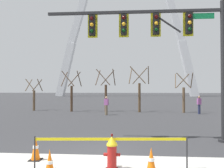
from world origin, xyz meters
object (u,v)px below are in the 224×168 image
(traffic_signal_gantry, at_px, (166,39))
(traffic_cone_by_hydrant, at_px, (50,164))
(fire_hydrant, at_px, (112,153))
(pedestrian_standing_center, at_px, (106,105))
(traffic_cone_mid_sidewalk, at_px, (151,162))
(monument_arch, at_px, (126,25))
(traffic_cone_curb_edge, at_px, (36,149))
(pedestrian_walking_left, at_px, (199,105))

(traffic_signal_gantry, bearing_deg, traffic_cone_by_hydrant, -128.38)
(fire_hydrant, distance_m, pedestrian_standing_center, 13.42)
(traffic_cone_mid_sidewalk, relative_size, pedestrian_standing_center, 0.46)
(fire_hydrant, xyz_separation_m, traffic_signal_gantry, (2.06, 3.73, 3.94))
(traffic_cone_mid_sidewalk, xyz_separation_m, pedestrian_standing_center, (-2.54, 13.68, 0.46))
(monument_arch, relative_size, pedestrian_standing_center, 31.00)
(traffic_cone_curb_edge, relative_size, pedestrian_walking_left, 0.46)
(fire_hydrant, height_order, monument_arch, monument_arch)
(traffic_signal_gantry, xyz_separation_m, pedestrian_walking_left, (4.58, 11.05, -3.59))
(fire_hydrant, xyz_separation_m, traffic_cone_by_hydrant, (-1.50, -0.75, -0.11))
(fire_hydrant, relative_size, pedestrian_standing_center, 0.62)
(traffic_signal_gantry, height_order, pedestrian_walking_left, traffic_signal_gantry)
(traffic_cone_by_hydrant, relative_size, traffic_cone_curb_edge, 1.00)
(fire_hydrant, distance_m, traffic_signal_gantry, 5.80)
(traffic_signal_gantry, bearing_deg, traffic_cone_curb_edge, -145.81)
(traffic_cone_curb_edge, relative_size, traffic_signal_gantry, 0.09)
(monument_arch, distance_m, pedestrian_walking_left, 53.02)
(traffic_cone_by_hydrant, distance_m, traffic_signal_gantry, 7.01)
(monument_arch, bearing_deg, traffic_cone_curb_edge, -91.61)
(traffic_cone_by_hydrant, height_order, traffic_cone_curb_edge, same)
(traffic_cone_curb_edge, xyz_separation_m, pedestrian_standing_center, (0.95, 12.66, 0.46))
(pedestrian_walking_left, bearing_deg, traffic_cone_curb_edge, -122.77)
(traffic_cone_by_hydrant, height_order, pedestrian_walking_left, pedestrian_walking_left)
(traffic_cone_mid_sidewalk, relative_size, monument_arch, 0.01)
(traffic_cone_curb_edge, height_order, pedestrian_walking_left, pedestrian_walking_left)
(traffic_cone_curb_edge, xyz_separation_m, pedestrian_walking_left, (9.09, 14.11, 0.46))
(pedestrian_standing_center, bearing_deg, traffic_cone_mid_sidewalk, -79.46)
(traffic_cone_mid_sidewalk, distance_m, pedestrian_standing_center, 13.92)
(traffic_cone_by_hydrant, xyz_separation_m, pedestrian_walking_left, (8.14, 15.54, 0.46))
(traffic_cone_by_hydrant, bearing_deg, traffic_cone_curb_edge, 123.64)
(pedestrian_standing_center, bearing_deg, traffic_cone_curb_edge, -94.27)
(traffic_cone_by_hydrant, bearing_deg, pedestrian_standing_center, 90.02)
(monument_arch, distance_m, pedestrian_standing_center, 53.86)
(traffic_cone_curb_edge, xyz_separation_m, traffic_signal_gantry, (4.50, 3.06, 4.05))
(monument_arch, height_order, pedestrian_standing_center, monument_arch)
(fire_hydrant, xyz_separation_m, pedestrian_standing_center, (-1.50, 13.33, 0.35))
(pedestrian_walking_left, relative_size, pedestrian_standing_center, 1.00)
(monument_arch, bearing_deg, traffic_cone_by_hydrant, -90.73)
(traffic_signal_gantry, height_order, monument_arch, monument_arch)
(traffic_cone_by_hydrant, bearing_deg, pedestrian_walking_left, 62.36)
(traffic_signal_gantry, distance_m, pedestrian_walking_left, 12.49)
(monument_arch, height_order, pedestrian_walking_left, monument_arch)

